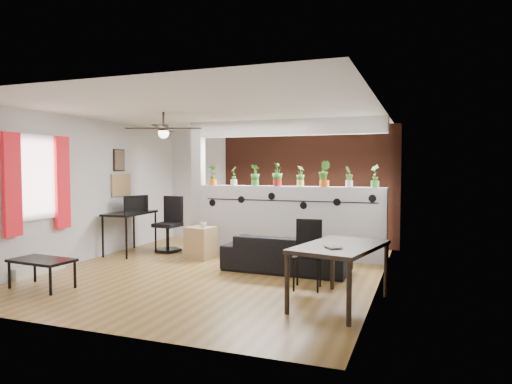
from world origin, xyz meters
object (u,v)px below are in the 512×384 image
potted_plant_6 (349,176)px  sofa (286,254)px  folding_chair (308,248)px  cup (203,225)px  computer_desk (130,216)px  potted_plant_1 (234,175)px  potted_plant_5 (324,173)px  potted_plant_2 (255,174)px  potted_plant_0 (213,174)px  coffee_table (42,262)px  dining_table (340,251)px  potted_plant_3 (277,174)px  potted_plant_4 (300,175)px  cube_shelf (201,243)px  ceiling_fan (164,130)px  potted_plant_7 (375,175)px  office_chair (169,228)px

potted_plant_6 → sofa: (-0.84, -1.15, -1.27)m
sofa → folding_chair: 1.08m
cup → computer_desk: computer_desk is taller
potted_plant_6 → potted_plant_1: bearing=180.0°
potted_plant_5 → cup: size_ratio=3.93×
potted_plant_2 → computer_desk: potted_plant_2 is taller
potted_plant_0 → cup: (0.12, -0.68, -0.93)m
potted_plant_2 → computer_desk: 2.61m
coffee_table → potted_plant_6: bearing=41.7°
sofa → dining_table: dining_table is taller
potted_plant_3 → dining_table: 3.30m
potted_plant_0 → potted_plant_4: 1.81m
potted_plant_3 → potted_plant_4: 0.45m
potted_plant_2 → cube_shelf: size_ratio=0.70×
potted_plant_6 → cube_shelf: bearing=-165.6°
ceiling_fan → coffee_table: (-1.04, -1.56, -1.94)m
dining_table → potted_plant_0: bearing=138.2°
potted_plant_7 → cube_shelf: potted_plant_7 is taller
potted_plant_0 → sofa: potted_plant_0 is taller
potted_plant_4 → cube_shelf: bearing=-158.6°
potted_plant_2 → potted_plant_4: (0.90, -0.00, -0.01)m
potted_plant_2 → potted_plant_6: (1.81, -0.00, -0.02)m
potted_plant_6 → dining_table: size_ratio=0.25×
potted_plant_6 → potted_plant_7: size_ratio=0.93×
potted_plant_6 → computer_desk: (-4.18, -0.72, -0.81)m
potted_plant_5 → cup: potted_plant_5 is taller
folding_chair → potted_plant_1: bearing=134.8°
potted_plant_3 → office_chair: (-2.20, -0.27, -1.10)m
potted_plant_6 → folding_chair: 2.25m
office_chair → dining_table: bearing=-32.1°
potted_plant_2 → potted_plant_6: 1.81m
potted_plant_1 → potted_plant_4: 1.35m
potted_plant_1 → ceiling_fan: bearing=-104.7°
potted_plant_5 → computer_desk: 3.89m
ceiling_fan → sofa: size_ratio=0.61×
sofa → cup: size_ratio=16.05×
computer_desk → potted_plant_0: bearing=26.0°
potted_plant_7 → office_chair: (-4.01, -0.27, -1.08)m
potted_plant_7 → cup: 3.25m
potted_plant_5 → potted_plant_2: bearing=180.0°
potted_plant_0 → potted_plant_2: potted_plant_0 is taller
potted_plant_4 → potted_plant_7: potted_plant_7 is taller
potted_plant_4 → potted_plant_6: (0.90, 0.00, -0.00)m
potted_plant_5 → cube_shelf: potted_plant_5 is taller
potted_plant_0 → potted_plant_7: size_ratio=1.02×
potted_plant_0 → computer_desk: bearing=-154.0°
sofa → dining_table: bearing=128.3°
office_chair → folding_chair: 3.73m
ceiling_fan → cube_shelf: size_ratio=2.02×
folding_chair → potted_plant_6: bearing=82.7°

